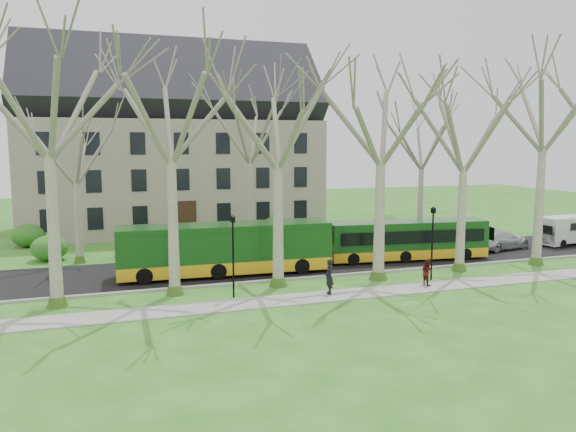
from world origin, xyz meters
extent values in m
plane|color=#276D1F|center=(0.00, 0.00, 0.00)|extent=(120.00, 120.00, 0.00)
cube|color=gray|center=(0.00, -2.50, 0.03)|extent=(70.00, 2.00, 0.06)
cube|color=black|center=(0.00, 5.50, 0.03)|extent=(80.00, 8.00, 0.06)
cube|color=#A5A39E|center=(0.00, 1.50, 0.07)|extent=(80.00, 0.25, 0.14)
cube|color=gray|center=(-6.00, 24.00, 5.00)|extent=(26.00, 12.00, 10.00)
cylinder|color=black|center=(-6.00, -1.00, 2.00)|extent=(0.10, 0.10, 4.00)
cube|color=black|center=(-6.00, -1.00, 4.15)|extent=(0.22, 0.22, 0.30)
cylinder|color=black|center=(6.00, -1.00, 2.00)|extent=(0.10, 0.10, 4.00)
cube|color=black|center=(6.00, -1.00, 4.15)|extent=(0.22, 0.22, 0.30)
ellipsoid|color=#2A631C|center=(-16.00, 12.00, 1.00)|extent=(2.60, 2.60, 2.00)
ellipsoid|color=#2A631C|center=(-10.00, 12.00, 1.00)|extent=(2.60, 2.60, 2.00)
ellipsoid|color=#2A631C|center=(4.00, 12.00, 1.00)|extent=(2.60, 2.60, 2.00)
ellipsoid|color=#2A631C|center=(10.00, 12.00, 1.00)|extent=(2.60, 2.60, 2.00)
ellipsoid|color=#2A631C|center=(-18.00, 18.00, 1.00)|extent=(2.60, 2.60, 2.00)
ellipsoid|color=#2A631C|center=(2.00, 18.00, 1.00)|extent=(2.60, 2.60, 2.00)
imported|color=silver|center=(16.08, 5.39, 0.79)|extent=(5.33, 3.01, 1.46)
imported|color=black|center=(-1.05, -2.17, 1.00)|extent=(0.54, 0.74, 1.88)
imported|color=#511312|center=(4.95, -2.19, 0.80)|extent=(0.64, 0.78, 1.48)
camera|label=1|loc=(-12.34, -29.24, 8.18)|focal=35.00mm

